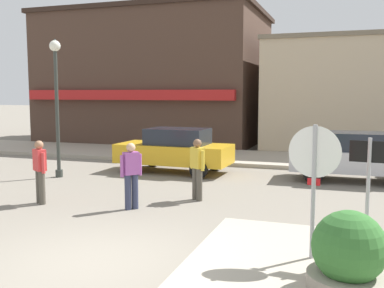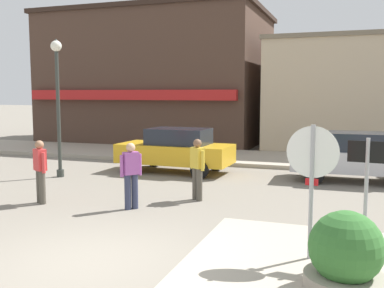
{
  "view_description": "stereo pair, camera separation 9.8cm",
  "coord_description": "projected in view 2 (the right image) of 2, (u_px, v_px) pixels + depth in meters",
  "views": [
    {
      "loc": [
        3.89,
        -6.23,
        2.79
      ],
      "look_at": [
        0.21,
        4.5,
        1.5
      ],
      "focal_mm": 42.0,
      "sensor_mm": 36.0,
      "label": 1
    },
    {
      "loc": [
        3.98,
        -6.2,
        2.79
      ],
      "look_at": [
        0.21,
        4.5,
        1.5
      ],
      "focal_mm": 42.0,
      "sensor_mm": 36.0,
      "label": 2
    }
  ],
  "objects": [
    {
      "name": "building_storefront_left_near",
      "position": [
        355.0,
        95.0,
        22.59
      ],
      "size": [
        8.29,
        7.61,
        5.41
      ],
      "color": "tan",
      "rests_on": "ground"
    },
    {
      "name": "building_corner_shop",
      "position": [
        160.0,
        78.0,
        26.23
      ],
      "size": [
        12.24,
        8.44,
        7.3
      ],
      "color": "#473328",
      "rests_on": "ground"
    },
    {
      "name": "kerb_far",
      "position": [
        248.0,
        158.0,
        18.85
      ],
      "size": [
        80.0,
        4.0,
        0.15
      ],
      "primitive_type": "cube",
      "color": "#A89E8C",
      "rests_on": "ground"
    },
    {
      "name": "one_way_sign",
      "position": [
        366.0,
        187.0,
        7.02
      ],
      "size": [
        0.6,
        0.08,
        2.1
      ],
      "color": "#9E9EA3",
      "rests_on": "ground"
    },
    {
      "name": "stop_sign",
      "position": [
        312.0,
        174.0,
        7.07
      ],
      "size": [
        0.82,
        0.11,
        2.3
      ],
      "color": "#9E9EA3",
      "rests_on": "ground"
    },
    {
      "name": "parked_car_second",
      "position": [
        358.0,
        156.0,
        14.13
      ],
      "size": [
        4.03,
        1.94,
        1.56
      ],
      "color": "#B7B7BC",
      "rests_on": "ground"
    },
    {
      "name": "ground_plane",
      "position": [
        90.0,
        262.0,
        7.44
      ],
      "size": [
        160.0,
        160.0,
        0.0
      ],
      "primitive_type": "plane",
      "color": "gray"
    },
    {
      "name": "pedestrian_kerb_side",
      "position": [
        40.0,
        170.0,
        11.32
      ],
      "size": [
        0.52,
        0.37,
        1.61
      ],
      "color": "#4C473D",
      "rests_on": "ground"
    },
    {
      "name": "lamp_post",
      "position": [
        58.0,
        88.0,
        14.71
      ],
      "size": [
        0.36,
        0.36,
        4.54
      ],
      "color": "#333833",
      "rests_on": "ground"
    },
    {
      "name": "planter",
      "position": [
        345.0,
        259.0,
        6.04
      ],
      "size": [
        1.1,
        1.1,
        1.23
      ],
      "color": "gray",
      "rests_on": "ground"
    },
    {
      "name": "pedestrian_crossing_far",
      "position": [
        131.0,
        174.0,
        10.76
      ],
      "size": [
        0.42,
        0.48,
        1.61
      ],
      "color": "#2D334C",
      "rests_on": "ground"
    },
    {
      "name": "parked_car_nearest",
      "position": [
        176.0,
        149.0,
        15.83
      ],
      "size": [
        4.05,
        1.97,
        1.56
      ],
      "color": "gold",
      "rests_on": "ground"
    },
    {
      "name": "pedestrian_crossing_near",
      "position": [
        197.0,
        167.0,
        11.65
      ],
      "size": [
        0.5,
        0.4,
        1.61
      ],
      "color": "#4C473D",
      "rests_on": "ground"
    }
  ]
}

